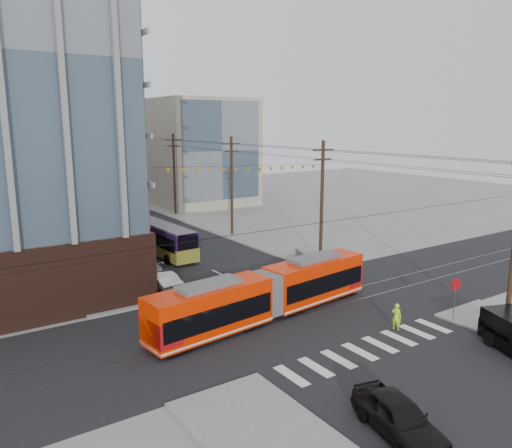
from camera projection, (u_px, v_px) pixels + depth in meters
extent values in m
plane|color=slate|center=(334.00, 330.00, 30.50)|extent=(160.00, 160.00, 0.00)
cube|color=gray|center=(199.00, 152.00, 76.69)|extent=(14.00, 14.00, 16.00)
cube|color=#8C99A5|center=(160.00, 152.00, 94.25)|extent=(16.00, 16.00, 14.00)
cylinder|color=black|center=(135.00, 167.00, 79.59)|extent=(0.30, 0.30, 11.00)
imported|color=black|center=(399.00, 417.00, 20.12)|extent=(2.90, 5.08, 1.63)
imported|color=#A6A6A6|center=(159.00, 281.00, 37.41)|extent=(2.11, 4.92, 1.57)
imported|color=silver|center=(138.00, 267.00, 41.63)|extent=(3.22, 4.97, 1.34)
imported|color=#434952|center=(123.00, 253.00, 45.93)|extent=(2.60, 4.80, 1.28)
imported|color=#9BFE21|center=(396.00, 317.00, 30.43)|extent=(0.55, 0.70, 1.69)
cube|color=gray|center=(306.00, 258.00, 45.35)|extent=(2.41, 4.23, 0.84)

